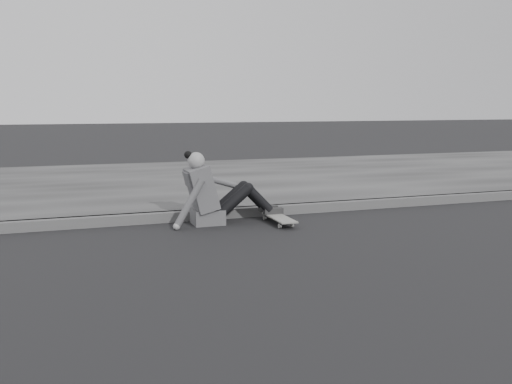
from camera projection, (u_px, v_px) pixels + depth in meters
ground at (360, 270)px, 4.90m from camera, size 80.00×80.00×0.00m
curb at (261, 211)px, 7.30m from camera, size 24.00×0.16×0.12m
sidewalk at (204, 181)px, 10.12m from camera, size 24.00×6.00×0.12m
skateboard at (278, 218)px, 6.81m from camera, size 0.20×0.78×0.09m
seated_woman at (213, 194)px, 6.76m from camera, size 1.38×0.46×0.88m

